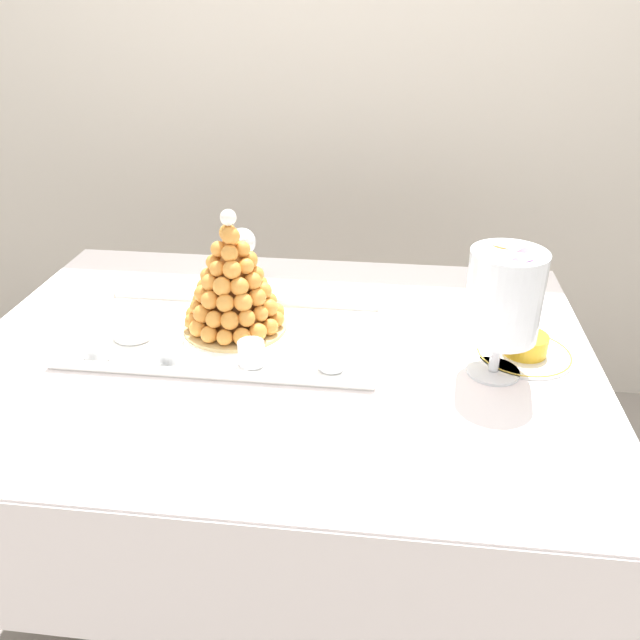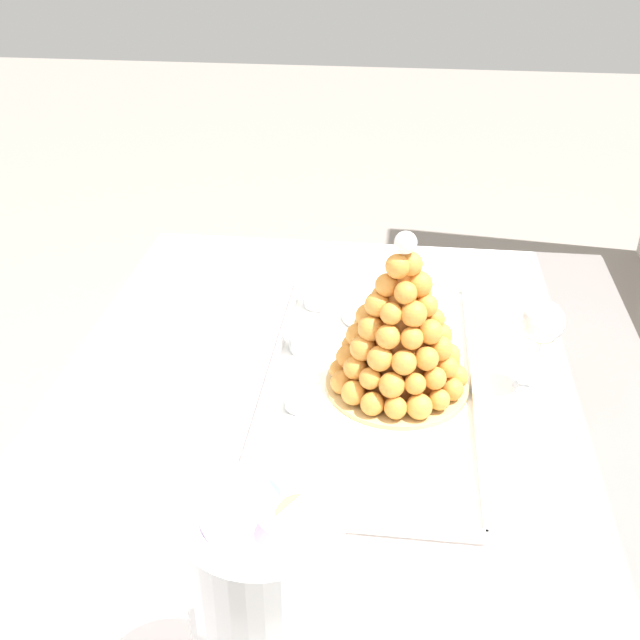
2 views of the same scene
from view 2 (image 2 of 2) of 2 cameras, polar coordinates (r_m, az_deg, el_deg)
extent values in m
cylinder|color=brown|center=(1.93, -8.76, -5.76)|extent=(0.04, 0.04, 0.76)
cylinder|color=brown|center=(1.91, 15.98, -7.32)|extent=(0.04, 0.04, 0.76)
cube|color=brown|center=(1.18, 2.30, -8.69)|extent=(1.28, 0.94, 0.02)
cube|color=white|center=(1.18, 2.31, -8.26)|extent=(1.34, 1.00, 0.00)
cube|color=white|center=(1.39, -19.20, -11.23)|extent=(1.34, 0.01, 0.30)
cube|color=white|center=(1.82, 3.93, 1.22)|extent=(0.01, 1.00, 0.30)
cube|color=white|center=(1.27, 3.86, -4.77)|extent=(0.66, 0.33, 0.01)
cube|color=white|center=(1.27, -3.58, -3.82)|extent=(0.66, 0.01, 0.02)
cube|color=white|center=(1.27, 11.41, -4.75)|extent=(0.66, 0.01, 0.02)
cube|color=white|center=(1.54, 4.59, 2.71)|extent=(0.01, 0.33, 0.02)
cube|color=white|center=(1.01, 2.75, -15.11)|extent=(0.01, 0.33, 0.02)
cylinder|color=white|center=(1.26, 3.87, -4.62)|extent=(0.30, 0.30, 0.00)
cylinder|color=tan|center=(1.25, 5.75, -4.79)|extent=(0.23, 0.23, 0.01)
cone|color=#C3762F|center=(1.19, 6.04, -0.19)|extent=(0.16, 0.16, 0.23)
sphere|color=orange|center=(1.16, 5.67, -6.54)|extent=(0.04, 0.04, 0.04)
sphere|color=gold|center=(1.17, 7.43, -6.44)|extent=(0.04, 0.04, 0.04)
sphere|color=#E8973E|center=(1.19, 8.90, -5.90)|extent=(0.03, 0.03, 0.03)
sphere|color=orange|center=(1.21, 9.83, -5.12)|extent=(0.04, 0.04, 0.04)
sphere|color=orange|center=(1.24, 10.10, -4.18)|extent=(0.04, 0.04, 0.04)
sphere|color=gold|center=(1.27, 9.73, -3.24)|extent=(0.03, 0.03, 0.03)
sphere|color=orange|center=(1.30, 8.79, -2.51)|extent=(0.04, 0.04, 0.04)
sphere|color=#E8963E|center=(1.31, 7.47, -1.93)|extent=(0.04, 0.04, 0.04)
sphere|color=orange|center=(1.32, 5.93, -1.64)|extent=(0.04, 0.04, 0.04)
sphere|color=orange|center=(1.31, 4.37, -1.64)|extent=(0.04, 0.04, 0.04)
sphere|color=gold|center=(1.29, 2.99, -2.03)|extent=(0.04, 0.04, 0.04)
sphere|color=orange|center=(1.27, 1.98, -2.80)|extent=(0.04, 0.04, 0.04)
sphere|color=orange|center=(1.24, 1.51, -3.72)|extent=(0.03, 0.03, 0.03)
sphere|color=gold|center=(1.21, 1.69, -4.69)|extent=(0.04, 0.04, 0.04)
sphere|color=orange|center=(1.19, 2.53, -5.46)|extent=(0.04, 0.04, 0.04)
sphere|color=orange|center=(1.17, 3.93, -6.27)|extent=(0.04, 0.04, 0.04)
sphere|color=orange|center=(1.16, 7.13, -4.76)|extent=(0.03, 0.03, 0.03)
sphere|color=orange|center=(1.18, 8.58, -4.33)|extent=(0.04, 0.04, 0.04)
sphere|color=orange|center=(1.20, 9.45, -3.48)|extent=(0.04, 0.04, 0.04)
sphere|color=#E8973E|center=(1.23, 9.56, -2.60)|extent=(0.04, 0.04, 0.04)
sphere|color=orange|center=(1.26, 8.96, -1.85)|extent=(0.04, 0.04, 0.04)
sphere|color=orange|center=(1.28, 7.82, -1.16)|extent=(0.04, 0.04, 0.04)
sphere|color=orange|center=(1.29, 6.33, -0.78)|extent=(0.04, 0.04, 0.04)
sphere|color=orange|center=(1.28, 4.77, -0.79)|extent=(0.04, 0.04, 0.04)
sphere|color=orange|center=(1.27, 3.39, -1.15)|extent=(0.04, 0.04, 0.04)
sphere|color=gold|center=(1.25, 2.46, -1.91)|extent=(0.04, 0.04, 0.04)
sphere|color=orange|center=(1.22, 2.16, -2.73)|extent=(0.04, 0.04, 0.04)
sphere|color=#E8963E|center=(1.19, 2.61, -3.61)|extent=(0.04, 0.04, 0.04)
sphere|color=gold|center=(1.17, 3.76, -4.38)|extent=(0.03, 0.03, 0.03)
sphere|color=orange|center=(1.16, 5.38, -4.87)|extent=(0.04, 0.04, 0.04)
sphere|color=orange|center=(1.16, 7.98, -2.88)|extent=(0.04, 0.04, 0.04)
sphere|color=orange|center=(1.19, 8.96, -2.11)|extent=(0.04, 0.04, 0.04)
sphere|color=gold|center=(1.22, 8.96, -1.11)|extent=(0.04, 0.04, 0.04)
sphere|color=#E8963E|center=(1.25, 8.03, -0.39)|extent=(0.04, 0.04, 0.04)
sphere|color=#E8963E|center=(1.26, 6.51, 0.13)|extent=(0.04, 0.04, 0.04)
sphere|color=orange|center=(1.26, 4.84, 0.14)|extent=(0.04, 0.04, 0.04)
sphere|color=orange|center=(1.24, 3.48, -0.34)|extent=(0.04, 0.04, 0.04)
sphere|color=gold|center=(1.21, 2.86, -1.14)|extent=(0.04, 0.04, 0.04)
sphere|color=gold|center=(1.18, 3.21, -2.12)|extent=(0.04, 0.04, 0.04)
sphere|color=gold|center=(1.15, 4.49, -2.89)|extent=(0.04, 0.04, 0.04)
sphere|color=#E8963D|center=(1.15, 6.30, -3.18)|extent=(0.04, 0.04, 0.04)
sphere|color=orange|center=(1.17, 8.23, -0.88)|extent=(0.04, 0.04, 0.04)
sphere|color=orange|center=(1.20, 8.51, 0.06)|extent=(0.04, 0.04, 0.04)
sphere|color=#E8963E|center=(1.22, 7.65, 0.72)|extent=(0.04, 0.04, 0.04)
sphere|color=#E8973E|center=(1.23, 6.10, 1.09)|extent=(0.04, 0.04, 0.04)
sphere|color=#E8973E|center=(1.22, 4.53, 0.93)|extent=(0.04, 0.04, 0.04)
sphere|color=#E8973E|center=(1.20, 3.61, 0.29)|extent=(0.04, 0.04, 0.04)
sphere|color=orange|center=(1.17, 3.81, -0.64)|extent=(0.04, 0.04, 0.04)
sphere|color=orange|center=(1.15, 5.11, -1.26)|extent=(0.04, 0.04, 0.04)
sphere|color=orange|center=(1.15, 6.89, -1.36)|extent=(0.04, 0.04, 0.04)
sphere|color=orange|center=(1.17, 7.99, 1.09)|extent=(0.04, 0.04, 0.04)
sphere|color=#E9983E|center=(1.19, 7.54, 1.82)|extent=(0.04, 0.04, 0.04)
sphere|color=#E8973E|center=(1.20, 6.09, 2.20)|extent=(0.03, 0.03, 0.03)
sphere|color=orange|center=(1.19, 4.66, 1.84)|extent=(0.03, 0.03, 0.03)
sphere|color=gold|center=(1.16, 4.31, 1.16)|extent=(0.04, 0.04, 0.04)
sphere|color=orange|center=(1.14, 5.36, 0.48)|extent=(0.03, 0.03, 0.03)
sphere|color=orange|center=(1.14, 7.02, 0.46)|extent=(0.04, 0.04, 0.04)
sphere|color=orange|center=(1.16, 7.42, 2.68)|extent=(0.04, 0.04, 0.04)
sphere|color=#E8973E|center=(1.18, 6.04, 3.24)|extent=(0.03, 0.03, 0.03)
sphere|color=orange|center=(1.15, 5.01, 2.63)|extent=(0.04, 0.04, 0.04)
sphere|color=orange|center=(1.13, 6.41, 2.03)|extent=(0.04, 0.04, 0.04)
sphere|color=#E8963D|center=(1.15, 6.79, 4.19)|extent=(0.04, 0.04, 0.04)
sphere|color=orange|center=(1.14, 5.83, 4.03)|extent=(0.04, 0.04, 0.04)
sphere|color=white|center=(1.12, 6.42, 5.78)|extent=(0.03, 0.03, 0.03)
cylinder|color=silver|center=(1.46, -0.10, 1.96)|extent=(0.06, 0.06, 0.05)
cylinder|color=#F4EAC6|center=(1.47, -0.10, 1.51)|extent=(0.05, 0.05, 0.02)
cylinder|color=white|center=(1.46, -0.10, 2.09)|extent=(0.05, 0.05, 0.01)
sphere|color=brown|center=(1.45, -0.18, 2.31)|extent=(0.02, 0.02, 0.02)
cylinder|color=silver|center=(1.33, -1.05, -1.21)|extent=(0.06, 0.06, 0.05)
cylinder|color=gold|center=(1.34, -1.04, -1.74)|extent=(0.05, 0.05, 0.02)
cylinder|color=#EAC166|center=(1.33, -1.05, -1.06)|extent=(0.05, 0.05, 0.02)
sphere|color=brown|center=(1.32, -0.69, -0.64)|extent=(0.02, 0.02, 0.02)
cylinder|color=silver|center=(1.19, -1.40, -5.46)|extent=(0.05, 0.05, 0.05)
cylinder|color=gold|center=(1.20, -1.40, -5.98)|extent=(0.05, 0.05, 0.02)
cylinder|color=#EAC166|center=(1.19, -1.41, -5.30)|extent=(0.05, 0.05, 0.01)
sphere|color=brown|center=(1.18, -1.50, -4.90)|extent=(0.02, 0.02, 0.02)
cylinder|color=silver|center=(1.07, -2.48, -10.62)|extent=(0.05, 0.05, 0.05)
cylinder|color=gold|center=(1.08, -2.46, -11.17)|extent=(0.05, 0.05, 0.02)
cylinder|color=#EAC166|center=(1.07, -2.48, -10.47)|extent=(0.05, 0.05, 0.01)
sphere|color=brown|center=(1.06, -2.82, -9.88)|extent=(0.01, 0.01, 0.01)
cylinder|color=white|center=(1.43, 3.25, 0.56)|extent=(0.09, 0.09, 0.02)
cylinder|color=#F2CC59|center=(1.42, 3.26, 0.89)|extent=(0.08, 0.08, 0.00)
cylinder|color=white|center=(0.74, -4.12, -19.13)|extent=(0.14, 0.14, 0.17)
cylinder|color=yellow|center=(0.80, -2.91, -22.25)|extent=(0.06, 0.05, 0.05)
cylinder|color=#E54C47|center=(0.81, -6.14, -21.50)|extent=(0.08, 0.05, 0.08)
cylinder|color=#72B2E0|center=(0.79, -2.80, -20.19)|extent=(0.06, 0.06, 0.06)
cylinder|color=#E54C47|center=(0.78, -6.93, -21.22)|extent=(0.07, 0.05, 0.06)
cylinder|color=#9ED860|center=(0.74, -2.09, -21.63)|extent=(0.05, 0.05, 0.03)
cylinder|color=brown|center=(0.78, -3.45, -18.28)|extent=(0.08, 0.05, 0.08)
cylinder|color=yellow|center=(0.75, -6.91, -21.16)|extent=(0.06, 0.06, 0.06)
cylinder|color=#9ED860|center=(0.74, -2.86, -19.18)|extent=(0.06, 0.06, 0.06)
cylinder|color=#D199D8|center=(0.75, -4.09, -17.92)|extent=(0.08, 0.05, 0.08)
cylinder|color=pink|center=(0.74, -7.05, -19.47)|extent=(0.06, 0.05, 0.04)
cylinder|color=#F9A54C|center=(0.73, -4.30, -19.86)|extent=(0.05, 0.05, 0.05)
cylinder|color=#F9A54C|center=(0.73, -2.22, -17.01)|extent=(0.05, 0.05, 0.05)
cylinder|color=#F9A54C|center=(0.73, -5.90, -17.01)|extent=(0.06, 0.06, 0.05)
cylinder|color=pink|center=(0.71, -4.29, -19.15)|extent=(0.06, 0.05, 0.06)
cylinder|color=#9ED860|center=(0.73, -3.41, -14.57)|extent=(0.07, 0.05, 0.07)
cylinder|color=pink|center=(0.72, -7.11, -15.96)|extent=(0.07, 0.05, 0.07)
cylinder|color=brown|center=(0.69, -4.70, -17.67)|extent=(0.06, 0.06, 0.05)
cylinder|color=#F9A54C|center=(0.70, -2.27, -17.10)|extent=(0.06, 0.05, 0.06)
cylinder|color=#72B2E0|center=(0.71, -4.70, -13.89)|extent=(0.06, 0.06, 0.05)
cylinder|color=#D199D8|center=(0.68, -7.06, -16.06)|extent=(0.07, 0.05, 0.07)
cylinder|color=pink|center=(0.67, -3.38, -16.73)|extent=(0.07, 0.05, 0.06)
cylinder|color=#F9A54C|center=(0.69, -1.44, -15.24)|extent=(0.06, 0.06, 0.05)
cylinder|color=silver|center=(1.30, 15.53, -4.90)|extent=(0.06, 0.06, 0.00)
cylinder|color=silver|center=(1.28, 15.83, -3.12)|extent=(0.01, 0.01, 0.09)
sphere|color=silver|center=(1.24, 16.33, -0.14)|extent=(0.07, 0.07, 0.07)
cylinder|color=#EAE08C|center=(1.24, 16.27, -0.49)|extent=(0.05, 0.05, 0.03)
camera|label=1|loc=(1.41, -57.59, 15.74)|focal=35.96mm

